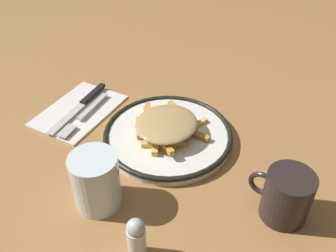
{
  "coord_description": "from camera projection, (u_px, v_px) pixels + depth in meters",
  "views": [
    {
      "loc": [
        -0.31,
        0.5,
        0.52
      ],
      "look_at": [
        0.0,
        0.0,
        0.04
      ],
      "focal_mm": 39.27,
      "sensor_mm": 36.0,
      "label": 1
    }
  ],
  "objects": [
    {
      "name": "fries_heap",
      "position": [
        168.0,
        126.0,
        0.76
      ],
      "size": [
        0.17,
        0.16,
        0.04
      ],
      "color": "gold",
      "rests_on": "plate"
    },
    {
      "name": "napkin",
      "position": [
        79.0,
        110.0,
        0.86
      ],
      "size": [
        0.15,
        0.21,
        0.01
      ],
      "primitive_type": "cube",
      "rotation": [
        0.0,
        0.0,
        0.06
      ],
      "color": "silver",
      "rests_on": "ground_plane"
    },
    {
      "name": "water_glass",
      "position": [
        96.0,
        181.0,
        0.62
      ],
      "size": [
        0.08,
        0.08,
        0.11
      ],
      "primitive_type": "cylinder",
      "color": "silver",
      "rests_on": "ground_plane"
    },
    {
      "name": "salt_shaker",
      "position": [
        137.0,
        238.0,
        0.55
      ],
      "size": [
        0.03,
        0.03,
        0.08
      ],
      "color": "silver",
      "rests_on": "ground_plane"
    },
    {
      "name": "knife",
      "position": [
        83.0,
        103.0,
        0.87
      ],
      "size": [
        0.04,
        0.21,
        0.01
      ],
      "color": "black",
      "rests_on": "napkin"
    },
    {
      "name": "ground_plane",
      "position": [
        168.0,
        139.0,
        0.78
      ],
      "size": [
        2.6,
        2.6,
        0.0
      ],
      "primitive_type": "plane",
      "color": "#996B3C"
    },
    {
      "name": "plate",
      "position": [
        168.0,
        135.0,
        0.78
      ],
      "size": [
        0.27,
        0.27,
        0.02
      ],
      "color": "silver",
      "rests_on": "ground_plane"
    },
    {
      "name": "fork",
      "position": [
        84.0,
        114.0,
        0.83
      ],
      "size": [
        0.04,
        0.18,
        0.01
      ],
      "color": "silver",
      "rests_on": "napkin"
    },
    {
      "name": "coffee_mug",
      "position": [
        286.0,
        196.0,
        0.6
      ],
      "size": [
        0.11,
        0.08,
        0.09
      ],
      "color": "black",
      "rests_on": "ground_plane"
    }
  ]
}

